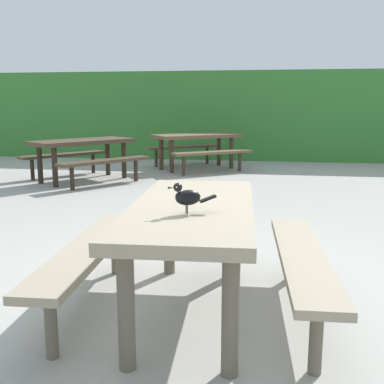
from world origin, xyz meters
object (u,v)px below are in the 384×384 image
at_px(picnic_table_mid_right, 83,150).
at_px(picnic_table_foreground, 193,231).
at_px(bird_grackle, 186,196).
at_px(picnic_table_mid_left, 197,143).

bearing_deg(picnic_table_mid_right, picnic_table_foreground, -61.03).
xyz_separation_m(picnic_table_foreground, bird_grackle, (0.01, -0.29, 0.29)).
xyz_separation_m(picnic_table_mid_left, picnic_table_mid_right, (-1.80, -1.81, 0.00)).
relative_size(picnic_table_foreground, picnic_table_mid_left, 0.77).
bearing_deg(bird_grackle, picnic_table_mid_right, 117.71).
bearing_deg(picnic_table_foreground, picnic_table_mid_right, 118.97).
bearing_deg(picnic_table_mid_left, bird_grackle, -82.13).
bearing_deg(picnic_table_mid_right, bird_grackle, -62.29).
xyz_separation_m(picnic_table_foreground, picnic_table_mid_left, (-0.97, 6.82, 0.00)).
height_order(picnic_table_foreground, picnic_table_mid_left, same).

